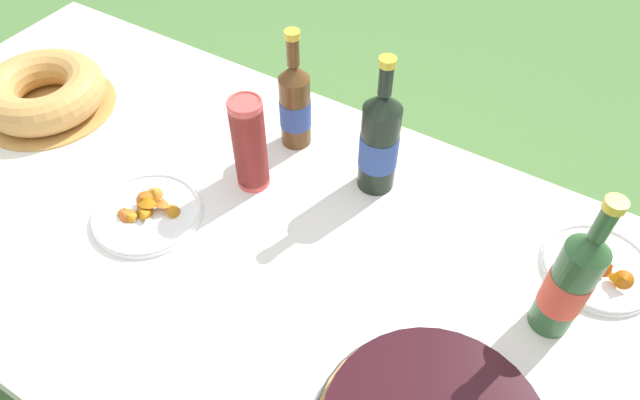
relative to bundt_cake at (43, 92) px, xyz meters
The scene contains 10 objects.
ground_plane 0.99m from the bundt_cake, ahead, with size 16.00×16.00×0.00m, color #568442.
garden_table 0.59m from the bundt_cake, ahead, with size 1.85×0.95×0.75m.
tablecloth 0.58m from the bundt_cake, ahead, with size 1.86×0.96×0.10m.
bundt_cake is the anchor object (origin of this frame).
cup_stack 0.61m from the bundt_cake, ahead, with size 0.07×0.07×0.23m.
cider_bottle_green 1.27m from the bundt_cake, ahead, with size 0.08×0.08×0.33m.
cider_bottle_amber 0.65m from the bundt_cake, 20.35° to the left, with size 0.07×0.07×0.30m.
juice_bottle_red 0.86m from the bundt_cake, 13.34° to the left, with size 0.08×0.08×0.33m.
snack_plate_near 0.49m from the bundt_cake, 16.70° to the right, with size 0.23×0.23×0.06m.
snack_plate_left 1.34m from the bundt_cake, ahead, with size 0.22×0.22×0.06m.
Camera 1 is at (0.62, -0.55, 1.69)m, focal length 32.00 mm.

